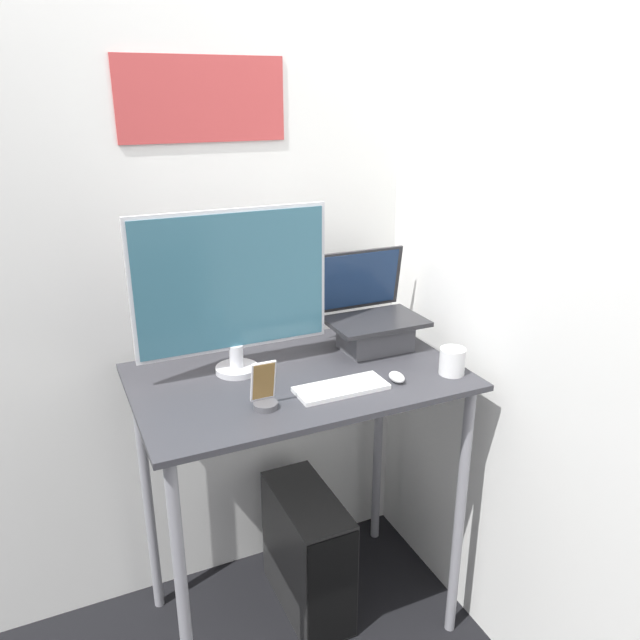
# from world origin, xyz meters

# --- Properties ---
(wall_back) EXTENTS (6.00, 0.06, 2.60)m
(wall_back) POSITION_xyz_m (-0.00, 0.76, 1.30)
(wall_back) COLOR white
(wall_back) RESTS_ON ground_plane
(wall_side_right) EXTENTS (0.05, 6.00, 2.60)m
(wall_side_right) POSITION_xyz_m (0.62, 0.00, 1.30)
(wall_side_right) COLOR white
(wall_side_right) RESTS_ON ground_plane
(desk) EXTENTS (1.08, 0.68, 1.04)m
(desk) POSITION_xyz_m (0.00, 0.34, 0.88)
(desk) COLOR #333338
(desk) RESTS_ON ground_plane
(laptop) EXTENTS (0.34, 0.27, 0.34)m
(laptop) POSITION_xyz_m (0.34, 0.44, 1.13)
(laptop) COLOR #4C4C51
(laptop) RESTS_ON desk
(monitor) EXTENTS (0.64, 0.14, 0.55)m
(monitor) POSITION_xyz_m (-0.18, 0.44, 1.33)
(monitor) COLOR silver
(monitor) RESTS_ON desk
(keyboard) EXTENTS (0.29, 0.12, 0.02)m
(keyboard) POSITION_xyz_m (0.08, 0.17, 1.04)
(keyboard) COLOR white
(keyboard) RESTS_ON desk
(mouse) EXTENTS (0.04, 0.07, 0.03)m
(mouse) POSITION_xyz_m (0.27, 0.15, 1.05)
(mouse) COLOR white
(mouse) RESTS_ON desk
(cell_phone) EXTENTS (0.07, 0.07, 0.15)m
(cell_phone) POSITION_xyz_m (-0.18, 0.17, 1.08)
(cell_phone) COLOR #4C4C51
(cell_phone) RESTS_ON desk
(computer_tower) EXTENTS (0.21, 0.46, 0.50)m
(computer_tower) POSITION_xyz_m (0.05, 0.39, 0.25)
(computer_tower) COLOR black
(computer_tower) RESTS_ON ground_plane
(mug) EXTENTS (0.08, 0.08, 0.09)m
(mug) POSITION_xyz_m (0.47, 0.13, 1.08)
(mug) COLOR white
(mug) RESTS_ON desk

